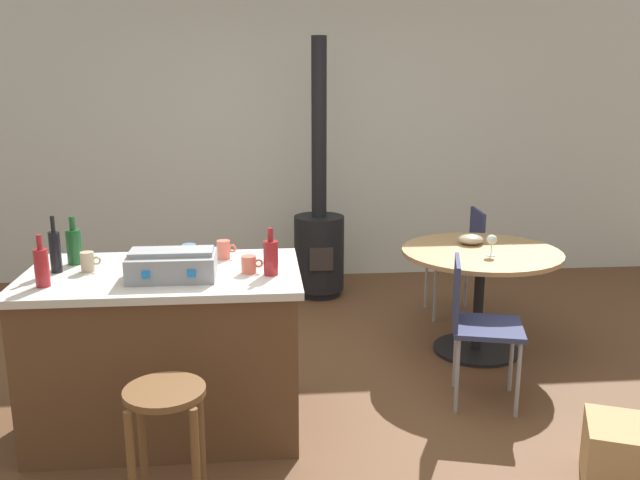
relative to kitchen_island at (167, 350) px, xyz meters
The scene contains 20 objects.
ground_plane 0.96m from the kitchen_island, 11.59° to the left, with size 8.80×8.80×0.00m, color brown.
back_wall 3.17m from the kitchen_island, 74.09° to the left, with size 8.00×0.10×2.70m, color beige.
kitchen_island is the anchor object (origin of this frame).
wooden_stool 0.85m from the kitchen_island, 82.84° to the right, with size 0.35×0.35×0.63m.
dining_table 2.22m from the kitchen_island, 23.28° to the left, with size 1.09×1.09×0.74m.
folding_chair_near 1.78m from the kitchen_island, ahead, with size 0.49×0.49×0.87m.
folding_chair_far 2.70m from the kitchen_island, 37.62° to the left, with size 0.42×0.42×0.87m.
wood_stove 2.48m from the kitchen_island, 65.29° to the left, with size 0.44×0.45×2.23m.
toolbox 0.54m from the kitchen_island, 60.86° to the right, with size 0.44×0.29×0.15m.
bottle_0 0.79m from the kitchen_island, behind, with size 0.06×0.06×0.30m.
bottle_1 0.80m from the kitchen_island, 158.80° to the right, with size 0.07×0.07×0.26m.
bottle_2 0.80m from the kitchen_island, 11.05° to the right, with size 0.08×0.08×0.25m.
bottle_3 0.77m from the kitchen_island, 158.40° to the left, with size 0.08×0.08×0.27m.
cup_0 0.55m from the kitchen_island, 55.25° to the left, with size 0.11×0.08×0.10m.
cup_1 0.68m from the kitchen_island, ahead, with size 0.12×0.08×0.09m.
cup_2 0.63m from the kitchen_island, behind, with size 0.11×0.07×0.11m.
cup_3 0.63m from the kitchen_island, 36.64° to the left, with size 0.11×0.07×0.10m.
wine_glass 2.21m from the kitchen_island, 19.63° to the left, with size 0.07×0.07×0.14m.
serving_bowl 2.30m from the kitchen_island, 27.77° to the left, with size 0.18×0.18×0.07m, color tan.
cardboard_box 2.39m from the kitchen_island, 19.65° to the right, with size 0.42×0.36×0.32m, color tan.
Camera 1 is at (-0.31, -3.65, 1.90)m, focal length 37.76 mm.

